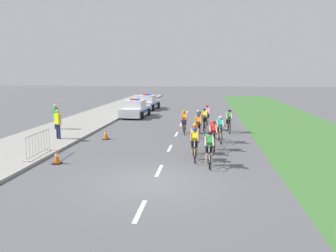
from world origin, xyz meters
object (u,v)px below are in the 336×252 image
at_px(cyclist_sixth, 198,125).
at_px(crowd_barrier_front, 39,144).
at_px(cyclist_lead, 209,148).
at_px(cyclist_second, 194,143).
at_px(police_car_nearest, 135,109).
at_px(police_car_second, 147,103).
at_px(traffic_cone_mid, 57,157).
at_px(traffic_cone_near, 106,134).
at_px(spectator_closest, 58,122).
at_px(cyclist_eighth, 229,120).
at_px(cyclist_seventh, 199,121).
at_px(cyclist_tenth, 205,119).
at_px(spectator_middle, 56,115).
at_px(cyclist_fourth, 213,135).
at_px(cyclist_third, 195,138).
at_px(cyclist_eleventh, 207,115).
at_px(cyclist_fifth, 220,129).
at_px(cyclist_ninth, 184,121).

relative_size(cyclist_sixth, crowd_barrier_front, 0.74).
bearing_deg(cyclist_lead, crowd_barrier_front, 176.66).
relative_size(cyclist_second, cyclist_sixth, 1.00).
relative_size(cyclist_lead, cyclist_second, 1.00).
height_order(police_car_nearest, police_car_second, same).
relative_size(cyclist_lead, crowd_barrier_front, 0.74).
bearing_deg(traffic_cone_mid, cyclist_lead, 3.21).
xyz_separation_m(traffic_cone_near, spectator_closest, (-2.57, -0.70, 0.77)).
xyz_separation_m(police_car_second, crowd_barrier_front, (-1.45, -20.65, -0.03)).
bearing_deg(spectator_closest, cyclist_eighth, 21.24).
distance_m(cyclist_seventh, traffic_cone_mid, 10.07).
bearing_deg(cyclist_tenth, police_car_second, 116.30).
bearing_deg(cyclist_eighth, cyclist_lead, -99.32).
xyz_separation_m(cyclist_second, spectator_middle, (-9.47, 6.58, 0.30)).
height_order(cyclist_seventh, cyclist_eighth, same).
bearing_deg(crowd_barrier_front, cyclist_fourth, 17.75).
xyz_separation_m(cyclist_second, cyclist_tenth, (0.42, 7.96, 0.00)).
distance_m(cyclist_lead, cyclist_seventh, 7.81).
height_order(cyclist_lead, cyclist_third, same).
bearing_deg(cyclist_eleventh, cyclist_seventh, -100.57).
bearing_deg(police_car_nearest, cyclist_third, -66.44).
xyz_separation_m(cyclist_lead, cyclist_seventh, (-0.60, 7.79, 0.00)).
xyz_separation_m(cyclist_tenth, cyclist_eleventh, (0.17, 1.89, 0.00)).
bearing_deg(cyclist_eighth, cyclist_fourth, -102.32).
height_order(cyclist_fourth, spectator_closest, spectator_closest).
relative_size(cyclist_lead, cyclist_fourth, 1.00).
distance_m(cyclist_third, spectator_middle, 10.89).
xyz_separation_m(cyclist_fifth, crowd_barrier_front, (-8.35, -4.45, -0.14)).
relative_size(cyclist_fourth, cyclist_eleventh, 1.00).
relative_size(cyclist_ninth, cyclist_eleventh, 1.00).
relative_size(cyclist_eleventh, police_car_nearest, 0.38).
bearing_deg(cyclist_eleventh, cyclist_sixth, -96.47).
bearing_deg(cyclist_fifth, cyclist_tenth, 102.19).
bearing_deg(cyclist_eleventh, spectator_middle, -161.95).
bearing_deg(spectator_closest, cyclist_tenth, 28.75).
xyz_separation_m(cyclist_eleventh, crowd_barrier_front, (-7.67, -10.31, -0.14)).
bearing_deg(cyclist_fifth, cyclist_seventh, 113.14).
bearing_deg(spectator_middle, cyclist_tenth, 7.99).
xyz_separation_m(cyclist_eighth, police_car_second, (-7.61, 12.96, -0.11)).
xyz_separation_m(cyclist_second, cyclist_third, (-0.02, 1.18, 0.00)).
bearing_deg(cyclist_tenth, cyclist_third, -93.70).
xyz_separation_m(cyclist_ninth, cyclist_tenth, (1.31, 1.38, 0.00)).
bearing_deg(crowd_barrier_front, cyclist_eighth, 40.35).
height_order(cyclist_third, spectator_middle, spectator_middle).
bearing_deg(cyclist_fourth, cyclist_second, -112.16).
height_order(police_car_second, spectator_middle, spectator_middle).
xyz_separation_m(cyclist_third, traffic_cone_near, (-5.29, 2.94, -0.48)).
bearing_deg(traffic_cone_near, cyclist_tenth, 33.93).
bearing_deg(cyclist_tenth, cyclist_sixth, -97.25).
distance_m(cyclist_third, police_car_nearest, 14.04).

